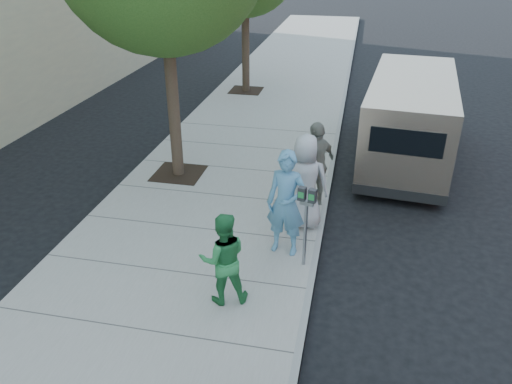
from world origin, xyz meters
TOP-DOWN VIEW (x-y plane):
  - ground at (0.00, 0.00)m, footprint 120.00×120.00m
  - sidewalk at (-1.00, 0.00)m, footprint 5.00×60.00m
  - curb_face at (1.44, 0.00)m, footprint 0.12×60.00m
  - parking_meter at (1.25, -0.81)m, footprint 0.34×0.18m
  - van at (3.31, 4.85)m, footprint 2.58×6.24m
  - person_officer at (0.84, -0.43)m, footprint 0.80×0.59m
  - person_green_shirt at (0.09, -2.04)m, footprint 0.94×0.84m
  - person_gray_shirt at (1.06, 0.58)m, footprint 1.02×0.72m
  - person_striped_polo at (1.20, 1.48)m, footprint 0.99×1.21m

SIDE VIEW (x-z plane):
  - ground at x=0.00m, z-range 0.00..0.00m
  - sidewalk at x=-1.00m, z-range 0.00..0.15m
  - curb_face at x=1.44m, z-range -0.01..0.15m
  - person_green_shirt at x=0.09m, z-range 0.15..1.75m
  - person_striped_polo at x=1.20m, z-range 0.15..2.08m
  - person_gray_shirt at x=1.06m, z-range 0.15..2.11m
  - person_officer at x=0.84m, z-range 0.15..2.18m
  - van at x=3.31m, z-range 0.07..2.32m
  - parking_meter at x=1.25m, z-range 0.50..2.05m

